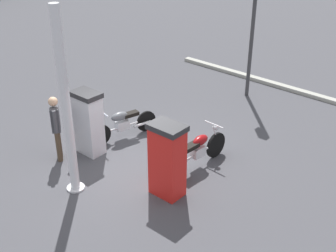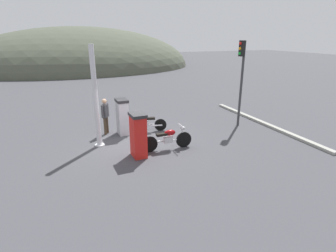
{
  "view_description": "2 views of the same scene",
  "coord_description": "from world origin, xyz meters",
  "px_view_note": "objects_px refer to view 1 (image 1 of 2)",
  "views": [
    {
      "loc": [
        -6.1,
        -6.55,
        5.75
      ],
      "look_at": [
        0.88,
        -0.23,
        0.81
      ],
      "focal_mm": 46.37,
      "sensor_mm": 36.0,
      "label": 1
    },
    {
      "loc": [
        -2.81,
        -10.39,
        4.39
      ],
      "look_at": [
        1.22,
        -0.4,
        0.73
      ],
      "focal_mm": 28.57,
      "sensor_mm": 36.0,
      "label": 2
    }
  ],
  "objects_px": {
    "motorcycle_near_pump": "(197,151)",
    "attendant_person": "(56,124)",
    "motorcycle_far_pump": "(123,123)",
    "fuel_pump_near": "(167,160)",
    "fuel_pump_far": "(89,122)",
    "roadside_traffic_light": "(253,9)",
    "canopy_support_pole": "(66,109)"
  },
  "relations": [
    {
      "from": "motorcycle_near_pump",
      "to": "attendant_person",
      "type": "height_order",
      "value": "attendant_person"
    },
    {
      "from": "motorcycle_far_pump",
      "to": "motorcycle_near_pump",
      "type": "bearing_deg",
      "value": -85.05
    },
    {
      "from": "motorcycle_far_pump",
      "to": "attendant_person",
      "type": "bearing_deg",
      "value": 167.77
    },
    {
      "from": "fuel_pump_near",
      "to": "fuel_pump_far",
      "type": "bearing_deg",
      "value": 90.0
    },
    {
      "from": "roadside_traffic_light",
      "to": "fuel_pump_near",
      "type": "bearing_deg",
      "value": -163.53
    },
    {
      "from": "fuel_pump_near",
      "to": "canopy_support_pole",
      "type": "bearing_deg",
      "value": 127.29
    },
    {
      "from": "fuel_pump_near",
      "to": "fuel_pump_far",
      "type": "distance_m",
      "value": 2.64
    },
    {
      "from": "canopy_support_pole",
      "to": "motorcycle_far_pump",
      "type": "bearing_deg",
      "value": 21.83
    },
    {
      "from": "motorcycle_far_pump",
      "to": "canopy_support_pole",
      "type": "distance_m",
      "value": 2.89
    },
    {
      "from": "roadside_traffic_light",
      "to": "motorcycle_near_pump",
      "type": "bearing_deg",
      "value": -161.2
    },
    {
      "from": "fuel_pump_near",
      "to": "motorcycle_far_pump",
      "type": "relative_size",
      "value": 0.87
    },
    {
      "from": "roadside_traffic_light",
      "to": "canopy_support_pole",
      "type": "xyz_separation_m",
      "value": [
        -6.93,
        -0.04,
        -0.85
      ]
    },
    {
      "from": "roadside_traffic_light",
      "to": "motorcycle_far_pump",
      "type": "bearing_deg",
      "value": 169.28
    },
    {
      "from": "fuel_pump_near",
      "to": "roadside_traffic_light",
      "type": "xyz_separation_m",
      "value": [
        5.68,
        1.68,
        1.96
      ]
    },
    {
      "from": "fuel_pump_near",
      "to": "canopy_support_pole",
      "type": "height_order",
      "value": "canopy_support_pole"
    },
    {
      "from": "motorcycle_near_pump",
      "to": "fuel_pump_far",
      "type": "bearing_deg",
      "value": 116.92
    },
    {
      "from": "fuel_pump_far",
      "to": "motorcycle_far_pump",
      "type": "distance_m",
      "value": 1.11
    },
    {
      "from": "attendant_person",
      "to": "roadside_traffic_light",
      "type": "relative_size",
      "value": 0.4
    },
    {
      "from": "motorcycle_near_pump",
      "to": "motorcycle_far_pump",
      "type": "height_order",
      "value": "motorcycle_near_pump"
    },
    {
      "from": "motorcycle_near_pump",
      "to": "roadside_traffic_light",
      "type": "relative_size",
      "value": 0.51
    },
    {
      "from": "motorcycle_far_pump",
      "to": "canopy_support_pole",
      "type": "height_order",
      "value": "canopy_support_pole"
    },
    {
      "from": "motorcycle_near_pump",
      "to": "motorcycle_far_pump",
      "type": "distance_m",
      "value": 2.4
    },
    {
      "from": "attendant_person",
      "to": "fuel_pump_far",
      "type": "bearing_deg",
      "value": -22.81
    },
    {
      "from": "fuel_pump_near",
      "to": "attendant_person",
      "type": "relative_size",
      "value": 1.01
    },
    {
      "from": "fuel_pump_far",
      "to": "motorcycle_far_pump",
      "type": "xyz_separation_m",
      "value": [
        1.04,
        -0.08,
        -0.38
      ]
    },
    {
      "from": "attendant_person",
      "to": "roadside_traffic_light",
      "type": "height_order",
      "value": "roadside_traffic_light"
    },
    {
      "from": "fuel_pump_near",
      "to": "canopy_support_pole",
      "type": "xyz_separation_m",
      "value": [
        -1.25,
        1.64,
        1.11
      ]
    },
    {
      "from": "canopy_support_pole",
      "to": "attendant_person",
      "type": "bearing_deg",
      "value": 68.33
    },
    {
      "from": "attendant_person",
      "to": "motorcycle_near_pump",
      "type": "bearing_deg",
      "value": -54.43
    },
    {
      "from": "motorcycle_near_pump",
      "to": "canopy_support_pole",
      "type": "relative_size",
      "value": 0.52
    },
    {
      "from": "fuel_pump_near",
      "to": "attendant_person",
      "type": "height_order",
      "value": "fuel_pump_near"
    },
    {
      "from": "fuel_pump_near",
      "to": "motorcycle_near_pump",
      "type": "relative_size",
      "value": 0.8
    }
  ]
}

